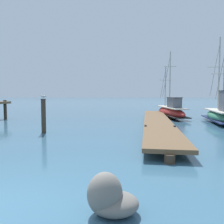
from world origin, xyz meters
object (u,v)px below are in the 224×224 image
at_px(fishing_boat_0, 224,114).
at_px(shore_rock_near_left, 109,198).
at_px(mooring_piling, 44,115).
at_px(fishing_boat_3, 171,111).
at_px(perched_seagull, 43,96).

bearing_deg(fishing_boat_0, shore_rock_near_left, -116.95).
relative_size(mooring_piling, shore_rock_near_left, 1.84).
bearing_deg(fishing_boat_3, mooring_piling, -131.09).
distance_m(fishing_boat_0, fishing_boat_3, 5.37).
bearing_deg(mooring_piling, fishing_boat_0, 26.17).
xyz_separation_m(fishing_boat_0, shore_rock_near_left, (-7.57, -14.89, -0.37)).
bearing_deg(fishing_boat_0, fishing_boat_3, 130.99).
bearing_deg(fishing_boat_3, fishing_boat_0, -49.01).
distance_m(fishing_boat_3, shore_rock_near_left, 19.37).
bearing_deg(shore_rock_near_left, fishing_boat_3, 77.93).
bearing_deg(shore_rock_near_left, perched_seagull, 118.39).
height_order(mooring_piling, shore_rock_near_left, mooring_piling).
distance_m(fishing_boat_3, mooring_piling, 13.43).
height_order(fishing_boat_3, mooring_piling, fishing_boat_3).
height_order(fishing_boat_0, shore_rock_near_left, fishing_boat_0).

